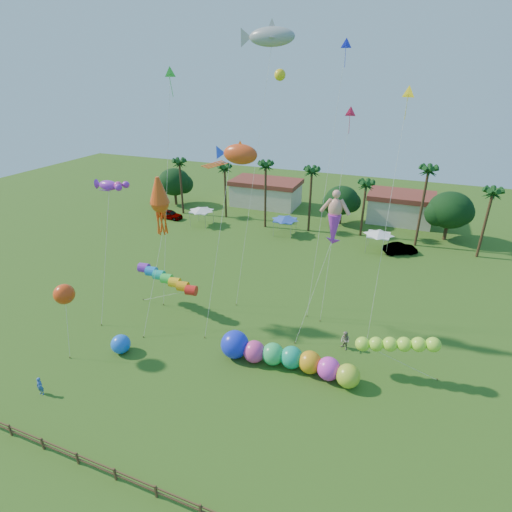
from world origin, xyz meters
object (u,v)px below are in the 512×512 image
at_px(car_b, 400,249).
at_px(caterpillar_inflatable, 283,357).
at_px(spectator_b, 345,341).
at_px(car_a, 170,214).
at_px(spectator_a, 40,386).
at_px(blue_ball, 121,344).

relative_size(car_b, caterpillar_inflatable, 0.37).
distance_m(car_b, spectator_b, 24.16).
height_order(car_a, caterpillar_inflatable, caterpillar_inflatable).
relative_size(car_b, spectator_b, 2.46).
bearing_deg(spectator_a, spectator_b, 32.43).
bearing_deg(spectator_a, caterpillar_inflatable, 29.31).
xyz_separation_m(spectator_a, spectator_b, (21.10, 14.47, 0.14)).
xyz_separation_m(car_a, blue_ball, (15.77, -32.37, 0.10)).
bearing_deg(spectator_b, car_b, 119.07).
bearing_deg(car_a, caterpillar_inflatable, -130.35).
relative_size(spectator_a, caterpillar_inflatable, 0.13).
distance_m(spectator_a, spectator_b, 25.59).
height_order(car_a, car_b, car_a).
bearing_deg(car_a, car_b, -87.18).
bearing_deg(blue_ball, spectator_b, 22.95).
relative_size(car_b, spectator_a, 2.91).
bearing_deg(spectator_b, blue_ball, -120.15).
relative_size(spectator_a, spectator_b, 0.85).
height_order(car_a, spectator_a, spectator_a).
bearing_deg(blue_ball, car_b, 55.43).
bearing_deg(car_b, car_a, 60.99).
bearing_deg(car_a, spectator_b, -121.79).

